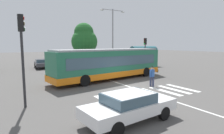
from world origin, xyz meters
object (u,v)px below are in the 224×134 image
city_transit_bus (110,64)px  traffic_light_far_corner (145,48)px  traffic_light_near_corner (22,47)px  bus_stop_shelter (144,51)px  twin_arm_street_lamp (113,32)px  background_tree_right (84,39)px  parked_car_blue (74,61)px  parked_car_black (106,60)px  parked_car_teal (58,62)px  parked_car_champagne (91,61)px  parked_car_charcoal (42,63)px  pedestrian_crossing_street (152,75)px  foreground_sedan (129,105)px

city_transit_bus → traffic_light_far_corner: 9.27m
traffic_light_near_corner → bus_stop_shelter: bearing=31.9°
twin_arm_street_lamp → background_tree_right: bearing=88.8°
traffic_light_near_corner → background_tree_right: size_ratio=0.66×
bus_stop_shelter → twin_arm_street_lamp: bearing=174.9°
background_tree_right → bus_stop_shelter: bearing=-65.9°
traffic_light_far_corner → twin_arm_street_lamp: (-3.50, 3.08, 2.29)m
parked_car_blue → parked_car_black: (5.63, -0.59, 0.00)m
parked_car_blue → traffic_light_far_corner: traffic_light_far_corner is taller
parked_car_teal → traffic_light_far_corner: traffic_light_far_corner is taller
parked_car_black → parked_car_blue: bearing=174.1°
parked_car_black → traffic_light_far_corner: 9.12m
parked_car_champagne → traffic_light_near_corner: (-12.13, -17.75, 2.63)m
parked_car_blue → background_tree_right: bearing=51.5°
twin_arm_street_lamp → parked_car_black: bearing=70.9°
background_tree_right → parked_car_teal: bearing=-142.2°
parked_car_teal → parked_car_black: 8.29m
parked_car_charcoal → parked_car_teal: (2.58, 0.34, 0.00)m
parked_car_charcoal → twin_arm_street_lamp: bearing=-32.7°
city_transit_bus → traffic_light_far_corner: (8.19, 4.11, 1.38)m
parked_car_champagne → bus_stop_shelter: 9.08m
parked_car_champagne → twin_arm_street_lamp: 7.34m
city_transit_bus → traffic_light_near_corner: (-8.38, -4.83, 1.81)m
parked_car_teal → traffic_light_far_corner: 13.60m
parked_car_champagne → pedestrian_crossing_street: bearing=-97.9°
parked_car_champagne → background_tree_right: background_tree_right is taller
city_transit_bus → parked_car_charcoal: city_transit_bus is taller
parked_car_teal → traffic_light_near_corner: (-6.75, -18.09, 2.63)m
parked_car_teal → parked_car_black: size_ratio=0.97×
parked_car_blue → bus_stop_shelter: (9.15, -6.72, 1.65)m
parked_car_black → traffic_light_near_corner: size_ratio=0.91×
traffic_light_near_corner → background_tree_right: bearing=60.1°
foreground_sedan → background_tree_right: background_tree_right is taller
parked_car_blue → parked_car_black: same height
city_transit_bus → background_tree_right: 19.24m
parked_car_teal → bus_stop_shelter: bearing=-29.1°
pedestrian_crossing_street → foreground_sedan: size_ratio=0.37×
parked_car_charcoal → bus_stop_shelter: (14.37, -6.22, 1.65)m
pedestrian_crossing_street → parked_car_black: bearing=73.0°
parked_car_champagne → bus_stop_shelter: bus_stop_shelter is taller
parked_car_blue → foreground_sedan: bearing=-103.6°
twin_arm_street_lamp → bus_stop_shelter: bearing=-5.1°
pedestrian_crossing_street → traffic_light_far_corner: size_ratio=0.39×
parked_car_black → background_tree_right: (-1.71, 5.53, 3.80)m
foreground_sedan → background_tree_right: size_ratio=0.60×
bus_stop_shelter → pedestrian_crossing_street: bearing=-127.9°
parked_car_teal → parked_car_blue: size_ratio=0.98×
background_tree_right → parked_car_champagne: bearing=-102.3°
parked_car_blue → parked_car_champagne: bearing=-10.3°
city_transit_bus → foreground_sedan: bearing=-115.7°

